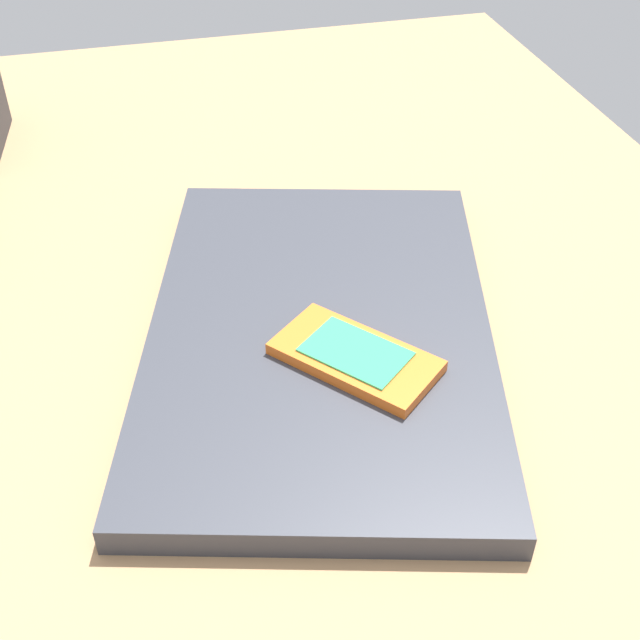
% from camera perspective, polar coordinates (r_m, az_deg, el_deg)
% --- Properties ---
extents(desk_surface, '(1.20, 0.80, 0.03)m').
position_cam_1_polar(desk_surface, '(0.58, -2.56, -3.71)').
color(desk_surface, '#9E7751').
rests_on(desk_surface, ground).
extents(laptop_closed, '(0.40, 0.31, 0.02)m').
position_cam_1_polar(laptop_closed, '(0.58, -0.00, -0.81)').
color(laptop_closed, '#33353D').
rests_on(laptop_closed, desk_surface).
extents(cell_phone_on_laptop, '(0.11, 0.11, 0.01)m').
position_cam_1_polar(cell_phone_on_laptop, '(0.54, 2.42, -2.51)').
color(cell_phone_on_laptop, orange).
rests_on(cell_phone_on_laptop, laptop_closed).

